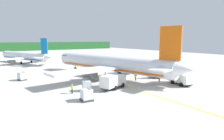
{
  "coord_description": "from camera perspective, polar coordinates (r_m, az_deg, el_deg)",
  "views": [
    {
      "loc": [
        -2.61,
        -17.07,
        9.41
      ],
      "look_at": [
        21.21,
        19.12,
        2.57
      ],
      "focal_mm": 31.32,
      "sensor_mm": 36.0,
      "label": 1
    }
  ],
  "objects": [
    {
      "name": "airliner_foreground",
      "position": [
        48.79,
        -0.64,
        1.89
      ],
      "size": [
        34.33,
        41.19,
        11.9
      ],
      "color": "silver",
      "rests_on": "ground"
    },
    {
      "name": "airliner_mid_apron",
      "position": [
        84.4,
        -24.07,
        3.69
      ],
      "size": [
        27.73,
        33.07,
        9.78
      ],
      "color": "white",
      "rests_on": "ground"
    },
    {
      "name": "service_truck_fuel",
      "position": [
        49.4,
        13.7,
        -0.63
      ],
      "size": [
        5.65,
        3.24,
        2.4
      ],
      "color": "white",
      "rests_on": "ground"
    },
    {
      "name": "service_truck_baggage",
      "position": [
        43.33,
        19.11,
        -1.96
      ],
      "size": [
        3.33,
        6.35,
        2.83
      ],
      "color": "white",
      "rests_on": "ground"
    },
    {
      "name": "service_truck_catering",
      "position": [
        37.45,
        0.3,
        -3.15
      ],
      "size": [
        6.42,
        4.44,
        2.78
      ],
      "color": "white",
      "rests_on": "ground"
    },
    {
      "name": "cargo_container_near",
      "position": [
        30.56,
        -7.37,
        -7.21
      ],
      "size": [
        1.9,
        1.9,
        1.98
      ],
      "color": "#333338",
      "rests_on": "ground"
    },
    {
      "name": "cargo_container_mid",
      "position": [
        36.11,
        -7.44,
        -4.7
      ],
      "size": [
        2.04,
        2.04,
        1.96
      ],
      "color": "#333338",
      "rests_on": "ground"
    },
    {
      "name": "cargo_container_far",
      "position": [
        49.6,
        -24.76,
        -1.72
      ],
      "size": [
        2.09,
        2.09,
        1.95
      ],
      "color": "#333338",
      "rests_on": "ground"
    },
    {
      "name": "crew_marshaller",
      "position": [
        45.2,
        13.66,
        -2.05
      ],
      "size": [
        0.49,
        0.47,
        1.65
      ],
      "color": "#191E33",
      "rests_on": "ground"
    },
    {
      "name": "crew_loader_left",
      "position": [
        45.21,
        6.89,
        -1.74
      ],
      "size": [
        0.39,
        0.59,
        1.79
      ],
      "color": "#191E33",
      "rests_on": "ground"
    },
    {
      "name": "crew_loader_right",
      "position": [
        34.89,
        -11.59,
        -5.14
      ],
      "size": [
        0.24,
        0.63,
        1.71
      ],
      "color": "#191E33",
      "rests_on": "ground"
    },
    {
      "name": "apron_guide_line",
      "position": [
        44.33,
        -0.26,
        -3.28
      ],
      "size": [
        0.3,
        60.0,
        0.01
      ],
      "primitive_type": "cube",
      "color": "yellow",
      "rests_on": "ground"
    }
  ]
}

